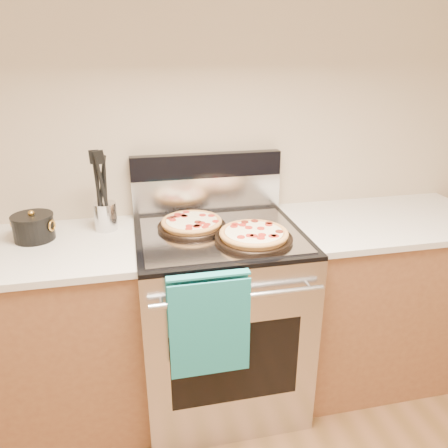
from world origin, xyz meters
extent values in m
plane|color=tan|center=(0.00, 2.00, 1.35)|extent=(4.00, 0.00, 4.00)
cube|color=#B7B7BC|center=(0.00, 1.65, 0.45)|extent=(0.76, 0.68, 0.90)
cube|color=black|center=(0.00, 1.31, 0.45)|extent=(0.56, 0.01, 0.40)
cube|color=black|center=(0.00, 1.65, 0.91)|extent=(0.76, 0.68, 0.02)
cube|color=silver|center=(0.00, 1.96, 1.01)|extent=(0.76, 0.06, 0.18)
cube|color=black|center=(0.00, 1.96, 1.16)|extent=(0.76, 0.06, 0.12)
cylinder|color=silver|center=(0.00, 1.27, 0.80)|extent=(0.70, 0.03, 0.03)
cube|color=gray|center=(0.00, 1.62, 0.92)|extent=(0.70, 0.55, 0.01)
cube|color=brown|center=(-0.88, 1.68, 0.44)|extent=(1.00, 0.62, 0.88)
cube|color=beige|center=(-0.88, 1.68, 0.90)|extent=(1.02, 0.64, 0.03)
cube|color=brown|center=(0.88, 1.68, 0.44)|extent=(1.00, 0.62, 0.88)
cube|color=beige|center=(0.88, 1.68, 0.90)|extent=(1.02, 0.64, 0.03)
cylinder|color=silver|center=(-0.51, 1.83, 0.98)|extent=(0.13, 0.13, 0.13)
cylinder|color=black|center=(-0.82, 1.77, 0.96)|extent=(0.23, 0.23, 0.11)
camera|label=1|loc=(-0.37, -0.15, 1.69)|focal=35.00mm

